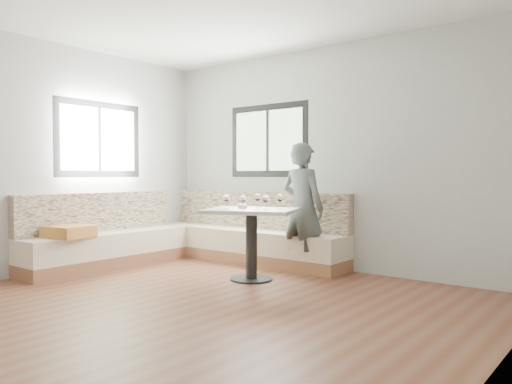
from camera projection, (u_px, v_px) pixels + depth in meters
room at (179, 149)px, 4.43m from camera, size 5.01×5.01×2.81m
banquette at (187, 239)px, 6.61m from camera, size 2.90×2.80×0.95m
table at (251, 227)px, 5.58m from camera, size 1.18×1.06×0.80m
person at (303, 208)px, 6.00m from camera, size 0.60×0.42×1.57m
olive_ramekin at (242, 206)px, 5.67m from camera, size 0.11×0.11×0.05m
wine_glass_a at (226, 199)px, 5.53m from camera, size 0.08×0.08×0.17m
wine_glass_b at (243, 199)px, 5.42m from camera, size 0.08×0.08×0.17m
wine_glass_c at (266, 199)px, 5.38m from camera, size 0.08×0.08×0.17m
wine_glass_d at (258, 198)px, 5.69m from camera, size 0.08×0.08×0.17m
wine_glass_e at (280, 198)px, 5.58m from camera, size 0.08×0.08×0.17m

